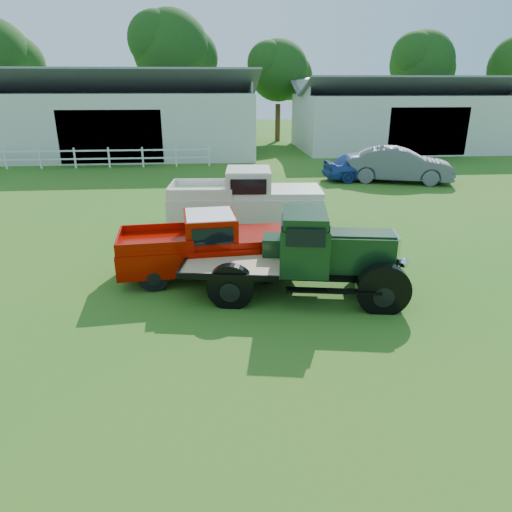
{
  "coord_description": "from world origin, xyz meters",
  "views": [
    {
      "loc": [
        -0.67,
        -8.47,
        4.7
      ],
      "look_at": [
        0.2,
        1.2,
        1.05
      ],
      "focal_mm": 32.0,
      "sensor_mm": 36.0,
      "label": 1
    }
  ],
  "objects_px": {
    "white_pickup": "(245,199)",
    "misc_car_grey": "(399,165)",
    "vintage_flatbed": "(299,254)",
    "red_pickup": "(207,245)",
    "misc_car_blue": "(365,166)"
  },
  "relations": [
    {
      "from": "white_pickup",
      "to": "misc_car_grey",
      "type": "distance_m",
      "value": 11.01
    },
    {
      "from": "white_pickup",
      "to": "vintage_flatbed",
      "type": "bearing_deg",
      "value": -77.09
    },
    {
      "from": "red_pickup",
      "to": "white_pickup",
      "type": "height_order",
      "value": "white_pickup"
    },
    {
      "from": "vintage_flatbed",
      "to": "misc_car_grey",
      "type": "xyz_separation_m",
      "value": [
        7.47,
        12.85,
        -0.14
      ]
    },
    {
      "from": "vintage_flatbed",
      "to": "misc_car_blue",
      "type": "height_order",
      "value": "vintage_flatbed"
    },
    {
      "from": "misc_car_grey",
      "to": "red_pickup",
      "type": "bearing_deg",
      "value": 157.93
    },
    {
      "from": "vintage_flatbed",
      "to": "red_pickup",
      "type": "bearing_deg",
      "value": 157.82
    },
    {
      "from": "misc_car_grey",
      "to": "misc_car_blue",
      "type": "bearing_deg",
      "value": 86.45
    },
    {
      "from": "red_pickup",
      "to": "misc_car_grey",
      "type": "bearing_deg",
      "value": 45.2
    },
    {
      "from": "red_pickup",
      "to": "misc_car_blue",
      "type": "distance_m",
      "value": 14.57
    },
    {
      "from": "red_pickup",
      "to": "vintage_flatbed",
      "type": "bearing_deg",
      "value": -36.55
    },
    {
      "from": "misc_car_grey",
      "to": "white_pickup",
      "type": "bearing_deg",
      "value": 148.54
    },
    {
      "from": "white_pickup",
      "to": "misc_car_grey",
      "type": "relative_size",
      "value": 1.03
    },
    {
      "from": "vintage_flatbed",
      "to": "misc_car_grey",
      "type": "height_order",
      "value": "vintage_flatbed"
    },
    {
      "from": "red_pickup",
      "to": "white_pickup",
      "type": "xyz_separation_m",
      "value": [
        1.29,
        4.34,
        0.16
      ]
    }
  ]
}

